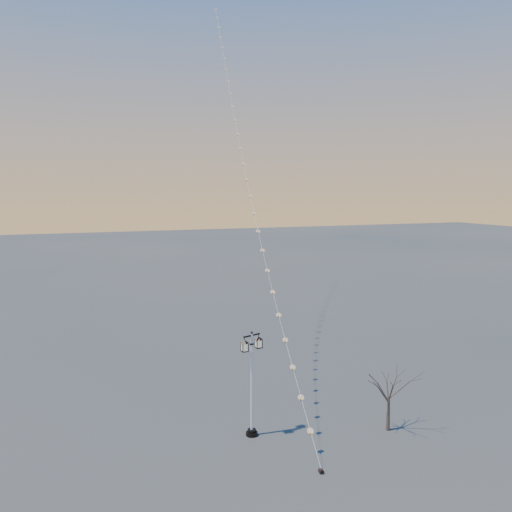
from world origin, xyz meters
name	(u,v)px	position (x,y,z in m)	size (l,w,h in m)	color
ground	(295,469)	(0.00, 0.00, 0.00)	(300.00, 300.00, 0.00)	#414341
street_lamp	(252,378)	(-0.74, 3.86, 3.20)	(1.42, 0.81, 5.78)	black
bare_tree	(389,387)	(6.49, 1.69, 2.50)	(2.17, 2.17, 3.60)	#41362B
kite_train	(243,130)	(5.73, 22.88, 18.50)	(10.14, 47.97, 37.16)	black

